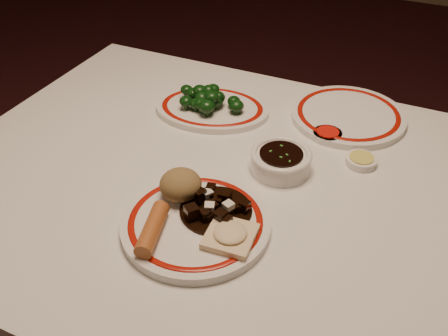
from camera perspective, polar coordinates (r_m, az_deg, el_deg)
dining_table at (r=1.05m, az=1.01°, el=-5.38°), size 1.20×0.90×0.75m
main_plate at (r=0.89m, az=-3.25°, el=-6.36°), size 0.31×0.31×0.02m
rice_mound at (r=0.91m, az=-4.99°, el=-1.90°), size 0.08×0.08×0.06m
spring_roll at (r=0.85m, az=-8.18°, el=-6.90°), size 0.06×0.12×0.03m
fried_wonton at (r=0.84m, az=0.72°, el=-7.66°), size 0.09×0.09×0.02m
stirfry_heap at (r=0.89m, az=-0.89°, el=-4.49°), size 0.13×0.13×0.03m
broccoli_plate at (r=1.20m, az=-1.37°, el=6.81°), size 0.31×0.28×0.02m
broccoli_pile at (r=1.18m, az=-1.65°, el=7.95°), size 0.17×0.10×0.05m
soy_bowl at (r=1.01m, az=6.50°, el=0.71°), size 0.12×0.12×0.04m
sweet_sour_dish at (r=1.13m, az=11.73°, el=3.71°), size 0.06×0.06×0.02m
mustard_dish at (r=1.07m, az=15.39°, el=0.82°), size 0.06×0.06×0.02m
far_plate at (r=1.21m, az=13.99°, el=5.86°), size 0.32×0.32×0.02m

